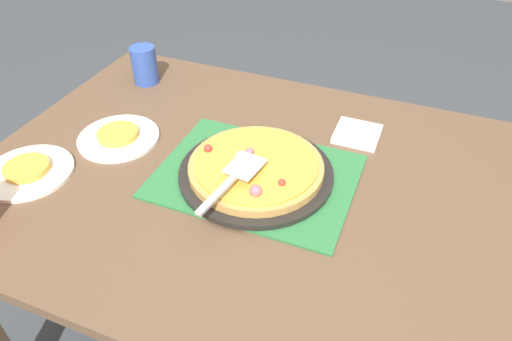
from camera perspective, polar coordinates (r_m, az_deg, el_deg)
name	(u,v)px	position (r m, az deg, el deg)	size (l,w,h in m)	color
ground_plane	(256,341)	(1.73, 0.00, -20.18)	(8.00, 8.00, 0.00)	#3D4247
dining_table	(256,209)	(1.22, 0.00, -4.70)	(1.40, 1.00, 0.75)	brown
placemat	(256,176)	(1.15, 0.00, -0.66)	(0.48, 0.36, 0.01)	#2D753D
pizza_pan	(256,173)	(1.14, 0.00, -0.27)	(0.38, 0.38, 0.01)	black
pizza	(256,166)	(1.13, -0.04, 0.50)	(0.33, 0.33, 0.05)	tan
plate_near_left	(119,138)	(1.33, -16.51, 3.87)	(0.22, 0.22, 0.01)	white
plate_far_right	(28,172)	(1.29, -26.18, -0.18)	(0.22, 0.22, 0.01)	white
served_slice_left	(118,134)	(1.32, -16.61, 4.33)	(0.11, 0.11, 0.02)	gold
served_slice_right	(27,168)	(1.28, -26.34, 0.27)	(0.11, 0.11, 0.02)	gold
cup_near	(144,65)	(1.56, -13.53, 12.48)	(0.08, 0.08, 0.12)	#3351AD
pizza_server	(234,177)	(1.04, -2.74, -0.84)	(0.08, 0.23, 0.01)	silver
napkin_stack	(357,134)	(1.31, 12.32, 4.42)	(0.12, 0.12, 0.02)	white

